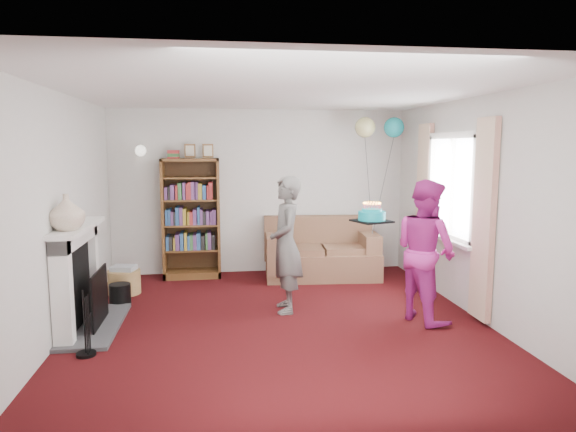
{
  "coord_description": "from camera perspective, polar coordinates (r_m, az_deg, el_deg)",
  "views": [
    {
      "loc": [
        -0.66,
        -5.37,
        1.94
      ],
      "look_at": [
        0.17,
        0.6,
        1.12
      ],
      "focal_mm": 32.0,
      "sensor_mm": 36.0,
      "label": 1
    }
  ],
  "objects": [
    {
      "name": "ground",
      "position": [
        5.75,
        -0.89,
        -12.0
      ],
      "size": [
        5.0,
        5.0,
        0.0
      ],
      "primitive_type": "plane",
      "color": "black",
      "rests_on": "ground"
    },
    {
      "name": "wall_back",
      "position": [
        7.94,
        -3.12,
        2.73
      ],
      "size": [
        4.5,
        0.02,
        2.5
      ],
      "primitive_type": "cube",
      "color": "silver",
      "rests_on": "ground"
    },
    {
      "name": "wall_left",
      "position": [
        5.65,
        -24.32,
        0.02
      ],
      "size": [
        0.02,
        5.0,
        2.5
      ],
      "primitive_type": "cube",
      "color": "silver",
      "rests_on": "ground"
    },
    {
      "name": "wall_right",
      "position": [
        6.15,
        20.48,
        0.8
      ],
      "size": [
        0.02,
        5.0,
        2.5
      ],
      "primitive_type": "cube",
      "color": "silver",
      "rests_on": "ground"
    },
    {
      "name": "ceiling",
      "position": [
        5.44,
        -0.94,
        13.69
      ],
      "size": [
        4.5,
        5.0,
        0.01
      ],
      "primitive_type": "cube",
      "color": "white",
      "rests_on": "wall_back"
    },
    {
      "name": "fireplace",
      "position": [
        5.92,
        -21.79,
        -6.8
      ],
      "size": [
        0.55,
        1.8,
        1.12
      ],
      "color": "#3F3F42",
      "rests_on": "ground"
    },
    {
      "name": "window_bay",
      "position": [
        6.66,
        17.61,
        1.02
      ],
      "size": [
        0.14,
        2.02,
        2.2
      ],
      "color": "white",
      "rests_on": "ground"
    },
    {
      "name": "wall_sconce",
      "position": [
        7.81,
        -16.06,
        7.0
      ],
      "size": [
        0.16,
        0.23,
        0.16
      ],
      "color": "gold",
      "rests_on": "ground"
    },
    {
      "name": "bookcase",
      "position": [
        7.75,
        -10.67,
        -0.32
      ],
      "size": [
        0.84,
        0.42,
        1.98
      ],
      "color": "#472B14",
      "rests_on": "ground"
    },
    {
      "name": "sofa",
      "position": [
        7.76,
        3.68,
        -4.24
      ],
      "size": [
        1.66,
        0.88,
        0.88
      ],
      "rotation": [
        0.0,
        0.0,
        -0.07
      ],
      "color": "brown",
      "rests_on": "ground"
    },
    {
      "name": "wicker_basket",
      "position": [
        7.19,
        -17.73,
        -6.89
      ],
      "size": [
        0.42,
        0.42,
        0.38
      ],
      "rotation": [
        0.0,
        0.0,
        -0.25
      ],
      "color": "#AB864F",
      "rests_on": "ground"
    },
    {
      "name": "person_striped",
      "position": [
        6.02,
        -0.22,
        -3.18
      ],
      "size": [
        0.39,
        0.59,
        1.6
      ],
      "primitive_type": "imported",
      "rotation": [
        0.0,
        0.0,
        -1.58
      ],
      "color": "black",
      "rests_on": "ground"
    },
    {
      "name": "person_magenta",
      "position": [
        5.91,
        15.02,
        -3.73
      ],
      "size": [
        0.82,
        0.93,
        1.58
      ],
      "primitive_type": "imported",
      "rotation": [
        0.0,
        0.0,
        1.91
      ],
      "color": "#B32385",
      "rests_on": "ground"
    },
    {
      "name": "birthday_cake",
      "position": [
        5.88,
        9.29,
        0.0
      ],
      "size": [
        0.37,
        0.37,
        0.22
      ],
      "rotation": [
        0.0,
        0.0,
        0.33
      ],
      "color": "black",
      "rests_on": "ground"
    },
    {
      "name": "balloons",
      "position": [
        7.78,
        10.14,
        9.67
      ],
      "size": [
        0.74,
        0.38,
        1.71
      ],
      "color": "#3F3F3F",
      "rests_on": "ground"
    },
    {
      "name": "mantel_vase",
      "position": [
        5.46,
        -23.38,
        0.4
      ],
      "size": [
        0.45,
        0.45,
        0.36
      ],
      "primitive_type": "imported",
      "rotation": [
        0.0,
        0.0,
        -0.4
      ],
      "color": "beige",
      "rests_on": "fireplace"
    }
  ]
}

